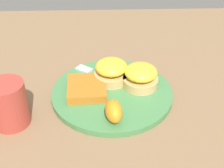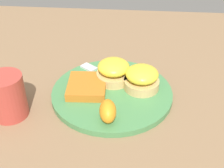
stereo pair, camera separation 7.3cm
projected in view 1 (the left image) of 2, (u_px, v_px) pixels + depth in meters
ground_plane at (112, 95)px, 0.75m from camera, size 1.10×1.10×0.00m
plate at (112, 93)px, 0.75m from camera, size 0.29×0.29×0.01m
sandwich_benedict_left at (141, 76)px, 0.75m from camera, size 0.09×0.09×0.06m
sandwich_benedict_right at (112, 71)px, 0.77m from camera, size 0.09×0.09×0.06m
hashbrown_patty at (87, 88)px, 0.74m from camera, size 0.11×0.09×0.02m
orange_wedge at (114, 111)px, 0.65m from camera, size 0.06×0.04×0.04m
fork at (105, 77)px, 0.79m from camera, size 0.14×0.17×0.00m
cup at (9, 103)px, 0.65m from camera, size 0.11×0.08×0.10m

